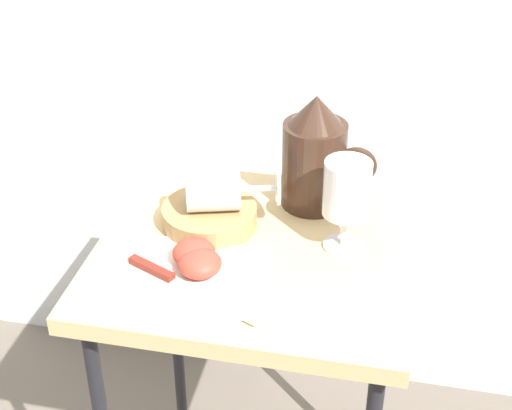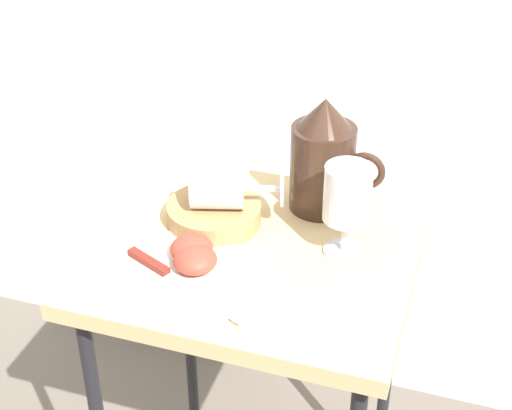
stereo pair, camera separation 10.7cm
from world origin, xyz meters
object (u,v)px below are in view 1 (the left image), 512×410
Objects in this scene: basket_tray at (210,216)px; apple_half_right at (200,263)px; wine_glass_tipped_near at (216,190)px; knife at (173,279)px; pitcher at (315,162)px; apple_half_left at (194,253)px; table at (256,286)px; wine_glass_upright at (347,193)px.

basket_tray is 0.14m from apple_half_right.
knife is (-0.03, -0.17, -0.06)m from wine_glass_tipped_near.
pitcher reaches higher than basket_tray.
apple_half_right is at bearing -56.47° from apple_half_left.
pitcher reaches higher than apple_half_left.
table is 4.35× the size of wine_glass_tipped_near.
knife is at bearing -130.71° from table.
wine_glass_upright is 0.95× the size of wine_glass_tipped_near.
pitcher is at bearing 35.82° from wine_glass_tipped_near.
basket_tray is 0.97× the size of wine_glass_tipped_near.
pitcher reaches higher than apple_half_right.
apple_half_left is at bearing -87.37° from basket_tray.
pitcher is at bearing 57.50° from knife.
apple_half_right is (0.02, -0.02, 0.00)m from apple_half_left.
apple_half_right is at bearing -126.84° from table.
basket_tray is 0.20m from pitcher.
wine_glass_upright is 2.31× the size of apple_half_left.
wine_glass_tipped_near is at bearing 148.50° from table.
wine_glass_upright reaches higher than basket_tray.
apple_half_left is 0.06m from knife.
wine_glass_upright is (0.07, -0.12, 0.02)m from pitcher.
wine_glass_upright is at bearing 32.00° from knife.
knife is at bearing -94.69° from basket_tray.
table is 10.60× the size of apple_half_left.
table is 3.49× the size of pitcher.
table is 4.60× the size of wine_glass_upright.
basket_tray reaches higher than knife.
wine_glass_upright reaches higher than knife.
table is at bearing -167.57° from wine_glass_upright.
apple_half_right is (-0.07, -0.09, 0.10)m from table.
table is at bearing -114.76° from pitcher.
wine_glass_tipped_near is (0.01, -0.00, 0.05)m from basket_tray.
basket_tray is 0.11m from apple_half_left.
apple_half_left reaches higher than basket_tray.
basket_tray is 1.02× the size of wine_glass_upright.
wine_glass_tipped_near is at bearing -144.18° from pitcher.
apple_half_left is at bearing -141.92° from table.
pitcher is 0.14m from wine_glass_upright.
knife is at bearing -140.34° from apple_half_right.
basket_tray is at bearing 98.89° from apple_half_right.
table is at bearing 53.16° from apple_half_right.
basket_tray is (-0.09, 0.05, 0.10)m from table.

